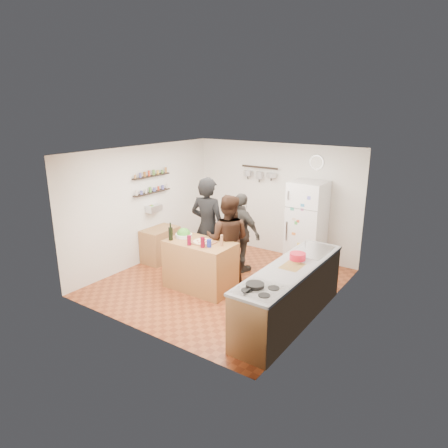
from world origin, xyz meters
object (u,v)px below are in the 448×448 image
Objects in this scene: fridge at (307,224)px; salad_bowl at (184,235)px; pepper_mill at (222,241)px; person_left at (208,228)px; wine_bottle at (171,234)px; side_table at (161,245)px; counter_run at (290,295)px; wall_clock at (317,162)px; skillet at (255,285)px; prep_island at (200,265)px; person_center at (228,240)px; red_bowl at (298,256)px; salt_canister at (209,243)px; person_back at (241,233)px.

salad_bowl is at bearing -126.10° from fridge.
person_left reaches higher than pepper_mill.
side_table is at bearing 142.52° from wine_bottle.
wine_bottle is 2.45m from counter_run.
wall_clock reaches higher than pepper_mill.
salad_bowl is 2.46m from skillet.
prep_island is 0.70m from person_center.
person_left is 1.11× the size of fridge.
side_table is (-1.57, 0.60, -0.09)m from prep_island.
skillet is at bearing -26.73° from salad_bowl.
red_bowl is 2.68m from wall_clock.
person_left is 2.49× the size of side_table.
red_bowl is at bearing 6.01° from pepper_mill.
salad_bowl is 2.62m from fridge.
pepper_mill is 1.22× the size of salt_canister.
counter_run is 1.46× the size of fridge.
pepper_mill is 0.50m from person_center.
red_bowl is (2.32, 0.41, -0.06)m from wine_bottle.
pepper_mill is 1.73m from skillet.
person_back reaches higher than red_bowl.
fridge reaches higher than pepper_mill.
person_center is 2.16× the size of side_table.
pepper_mill reaches higher than skillet.
skillet is at bearing -79.63° from wall_clock.
skillet is 3.77m from side_table.
person_back is (-0.10, 0.62, -0.05)m from person_center.
counter_run is 0.62m from red_bowl.
red_bowl is 2.09m from fridge.
wine_bottle is at bearing 73.50° from person_back.
skillet is (1.47, -0.93, -0.03)m from salt_canister.
salad_bowl is 0.18× the size of person_center.
person_left is 2.30m from counter_run.
counter_run is at bearing 137.22° from person_center.
red_bowl reaches higher than side_table.
salt_canister is 2.09m from side_table.
wine_bottle is at bearing 65.48° from person_left.
person_back is (0.59, 1.07, -0.13)m from salad_bowl.
red_bowl is 0.14× the size of fridge.
person_back is 2.14m from wall_clock.
fridge is (0.67, 2.12, -0.09)m from pepper_mill.
counter_run is (2.12, -0.70, -0.54)m from person_left.
person_back is 2.03× the size of side_table.
salt_canister is 0.07× the size of person_left.
fridge reaches higher than side_table.
prep_island is 1.19m from person_back.
person_center is 1.06× the size of person_back.
person_back is at bearing 104.52° from pepper_mill.
red_bowl reaches higher than skillet.
counter_run is (1.42, -0.18, -0.54)m from pepper_mill.
person_back reaches higher than wine_bottle.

